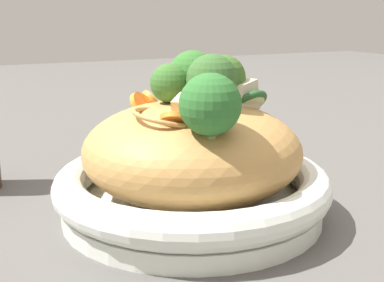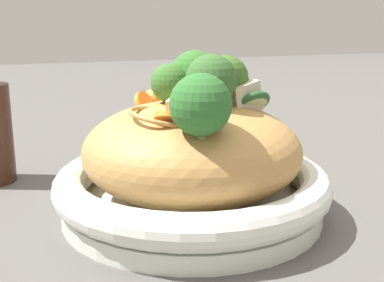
{
  "view_description": "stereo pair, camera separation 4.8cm",
  "coord_description": "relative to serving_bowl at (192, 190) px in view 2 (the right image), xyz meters",
  "views": [
    {
      "loc": [
        -0.19,
        -0.42,
        0.19
      ],
      "look_at": [
        0.0,
        0.0,
        0.07
      ],
      "focal_mm": 48.16,
      "sensor_mm": 36.0,
      "label": 1
    },
    {
      "loc": [
        -0.15,
        -0.44,
        0.19
      ],
      "look_at": [
        0.0,
        0.0,
        0.07
      ],
      "focal_mm": 48.16,
      "sensor_mm": 36.0,
      "label": 2
    }
  ],
  "objects": [
    {
      "name": "ground_plane",
      "position": [
        0.0,
        0.0,
        -0.02
      ],
      "size": [
        3.0,
        3.0,
        0.0
      ],
      "primitive_type": "plane",
      "color": "#54524E"
    },
    {
      "name": "serving_bowl",
      "position": [
        0.0,
        0.0,
        0.0
      ],
      "size": [
        0.26,
        0.26,
        0.05
      ],
      "color": "white",
      "rests_on": "ground_plane"
    },
    {
      "name": "noodle_heap",
      "position": [
        -0.0,
        0.0,
        0.04
      ],
      "size": [
        0.2,
        0.2,
        0.1
      ],
      "color": "tan",
      "rests_on": "serving_bowl"
    },
    {
      "name": "carrot_coins",
      "position": [
        -0.02,
        0.0,
        0.08
      ],
      "size": [
        0.07,
        0.15,
        0.03
      ],
      "color": "orange",
      "rests_on": "serving_bowl"
    },
    {
      "name": "zucchini_slices",
      "position": [
        0.04,
        -0.0,
        0.08
      ],
      "size": [
        0.08,
        0.04,
        0.03
      ],
      "color": "#C0E29F",
      "rests_on": "serving_bowl"
    },
    {
      "name": "broccoli_florets",
      "position": [
        0.01,
        -0.02,
        0.1
      ],
      "size": [
        0.11,
        0.14,
        0.07
      ],
      "color": "#97C17A",
      "rests_on": "serving_bowl"
    },
    {
      "name": "chicken_chunks",
      "position": [
        0.03,
        -0.0,
        0.09
      ],
      "size": [
        0.1,
        0.08,
        0.03
      ],
      "color": "beige",
      "rests_on": "serving_bowl"
    }
  ]
}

